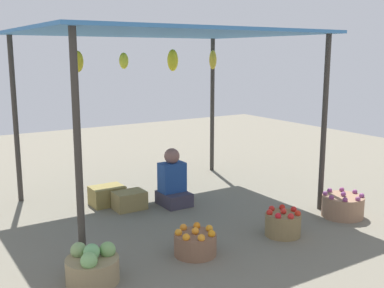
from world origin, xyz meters
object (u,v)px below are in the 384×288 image
basket_oranges (195,243)px  basket_red_tomatoes (283,224)px  basket_purple_onions (343,206)px  vendor_person (173,183)px  basket_cabbages (92,267)px  wooden_crate_stacked_rear (107,196)px  wooden_crate_near_vendor (129,200)px

basket_oranges → basket_red_tomatoes: bearing=-5.0°
basket_red_tomatoes → basket_purple_onions: basket_purple_onions is taller
vendor_person → basket_cabbages: bearing=-138.7°
wooden_crate_stacked_rear → wooden_crate_near_vendor: bearing=-61.8°
basket_cabbages → wooden_crate_near_vendor: bearing=55.4°
wooden_crate_near_vendor → vendor_person: bearing=-13.9°
wooden_crate_near_vendor → wooden_crate_stacked_rear: bearing=118.2°
basket_purple_onions → wooden_crate_near_vendor: (-2.14, 1.72, -0.02)m
vendor_person → wooden_crate_near_vendor: (-0.58, 0.14, -0.18)m
basket_red_tomatoes → wooden_crate_near_vendor: basket_red_tomatoes is taller
basket_purple_onions → basket_cabbages: bearing=179.1°
basket_oranges → wooden_crate_stacked_rear: 2.01m
basket_oranges → basket_cabbages: bearing=179.6°
basket_cabbages → basket_purple_onions: (3.30, -0.05, -0.01)m
basket_cabbages → basket_red_tomatoes: 2.23m
basket_oranges → wooden_crate_stacked_rear: size_ratio=1.00×
basket_red_tomatoes → basket_cabbages: bearing=177.3°
basket_oranges → basket_red_tomatoes: 1.13m
wooden_crate_near_vendor → basket_cabbages: bearing=-124.6°
vendor_person → basket_oranges: (-0.63, -1.53, -0.18)m
basket_red_tomatoes → wooden_crate_stacked_rear: bearing=120.7°
basket_oranges → wooden_crate_stacked_rear: bearing=93.7°
vendor_person → basket_red_tomatoes: bearing=-73.3°
basket_cabbages → basket_red_tomatoes: basket_cabbages is taller
basket_red_tomatoes → wooden_crate_stacked_rear: 2.45m
basket_oranges → wooden_crate_stacked_rear: basket_oranges is taller
basket_oranges → wooden_crate_near_vendor: basket_oranges is taller
basket_cabbages → wooden_crate_stacked_rear: (0.98, 2.00, -0.02)m
basket_cabbages → basket_red_tomatoes: bearing=-2.7°
basket_oranges → basket_purple_onions: size_ratio=0.85×
vendor_person → basket_cabbages: 2.31m
basket_cabbages → wooden_crate_stacked_rear: basket_cabbages is taller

